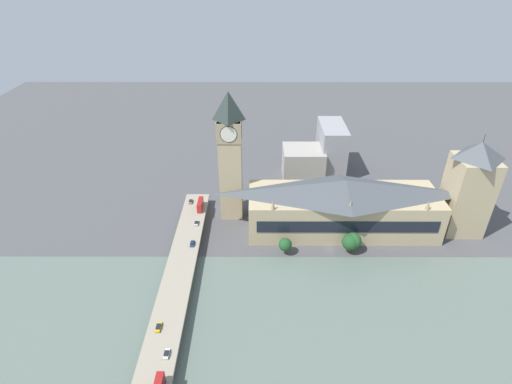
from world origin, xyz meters
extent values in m
plane|color=#4C4C4F|center=(0.00, 0.00, 0.00)|extent=(600.00, 600.00, 0.00)
cube|color=slate|center=(-39.34, 0.00, 0.15)|extent=(66.68, 360.00, 0.30)
cube|color=tan|center=(17.90, -8.00, 10.54)|extent=(29.80, 96.00, 21.08)
cube|color=black|center=(2.85, -8.00, 11.59)|extent=(0.40, 88.32, 6.32)
pyramid|color=#474C51|center=(17.90, -8.00, 25.01)|extent=(29.20, 94.08, 7.86)
cone|color=#9E8966|center=(4.00, -44.48, 23.58)|extent=(2.20, 2.20, 5.00)
cone|color=#9E8966|center=(4.00, -8.00, 23.58)|extent=(2.20, 2.20, 5.00)
cone|color=#9E8966|center=(4.00, 28.48, 23.58)|extent=(2.20, 2.20, 5.00)
cube|color=tan|center=(31.64, 49.80, 27.66)|extent=(11.61, 11.61, 55.31)
cube|color=tan|center=(31.64, 49.80, 50.09)|extent=(12.30, 12.30, 10.45)
cylinder|color=black|center=(25.66, 49.80, 50.09)|extent=(0.50, 8.43, 8.43)
cylinder|color=silver|center=(25.54, 49.80, 50.09)|extent=(0.62, 7.80, 7.80)
cylinder|color=black|center=(37.61, 49.80, 50.09)|extent=(0.50, 8.43, 8.43)
cylinder|color=silver|center=(37.73, 49.80, 50.09)|extent=(0.62, 7.80, 7.80)
cylinder|color=black|center=(31.64, 43.82, 50.09)|extent=(8.43, 0.50, 8.43)
cylinder|color=silver|center=(31.64, 43.70, 50.09)|extent=(7.80, 0.62, 7.80)
cylinder|color=black|center=(31.64, 55.78, 50.09)|extent=(8.43, 0.50, 8.43)
cylinder|color=silver|center=(31.64, 55.90, 50.09)|extent=(7.80, 0.62, 7.80)
pyramid|color=#2D3833|center=(31.64, 49.80, 62.36)|extent=(11.84, 11.84, 14.09)
cube|color=tan|center=(17.90, -69.48, 20.48)|extent=(18.96, 18.96, 40.95)
pyramid|color=#474C51|center=(17.90, -69.48, 45.22)|extent=(18.96, 18.96, 8.53)
cylinder|color=#333338|center=(17.90, -69.48, 51.49)|extent=(0.30, 0.30, 4.00)
cube|color=gray|center=(-39.34, 70.12, 2.17)|extent=(3.00, 11.07, 4.34)
cube|color=gray|center=(18.54, 70.12, 2.17)|extent=(3.00, 11.07, 4.34)
cube|color=gray|center=(-39.34, 70.12, 4.94)|extent=(165.35, 13.02, 1.20)
cube|color=red|center=(28.29, 66.82, 6.96)|extent=(10.02, 2.50, 1.99)
cube|color=black|center=(28.29, 66.82, 7.35)|extent=(9.02, 2.56, 0.87)
cube|color=red|center=(28.29, 66.82, 9.11)|extent=(9.82, 2.50, 2.33)
cube|color=black|center=(28.29, 66.82, 9.23)|extent=(9.02, 2.56, 1.12)
cube|color=maroon|center=(28.29, 66.82, 10.36)|extent=(9.72, 2.37, 0.16)
cylinder|color=black|center=(32.46, 65.68, 6.07)|extent=(1.06, 0.28, 1.06)
cylinder|color=black|center=(32.46, 67.96, 6.07)|extent=(1.06, 0.28, 1.06)
cylinder|color=black|center=(24.24, 65.68, 6.07)|extent=(1.06, 0.28, 1.06)
cylinder|color=black|center=(24.24, 67.96, 6.07)|extent=(1.06, 0.28, 1.06)
cylinder|color=black|center=(-74.91, 65.58, 6.09)|extent=(1.11, 0.28, 1.11)
cylinder|color=black|center=(-74.91, 67.92, 6.09)|extent=(1.11, 0.28, 1.11)
cube|color=navy|center=(-3.18, 66.86, 6.07)|extent=(4.58, 1.83, 0.56)
cube|color=black|center=(-3.31, 66.86, 6.64)|extent=(2.38, 1.65, 0.57)
cylinder|color=black|center=(-1.38, 66.04, 5.89)|extent=(0.70, 0.22, 0.70)
cylinder|color=black|center=(-1.38, 67.69, 5.89)|extent=(0.70, 0.22, 0.70)
cylinder|color=black|center=(-4.98, 66.04, 5.89)|extent=(0.70, 0.22, 0.70)
cylinder|color=black|center=(-4.98, 67.69, 5.89)|extent=(0.70, 0.22, 0.70)
cube|color=gold|center=(-52.89, 72.42, 6.08)|extent=(4.61, 1.71, 0.56)
cube|color=black|center=(-53.03, 72.42, 6.63)|extent=(2.40, 1.54, 0.53)
cylinder|color=black|center=(-51.08, 71.66, 5.89)|extent=(0.71, 0.22, 0.71)
cylinder|color=black|center=(-51.08, 73.19, 5.89)|extent=(0.71, 0.22, 0.71)
cylinder|color=black|center=(-54.70, 71.66, 5.89)|extent=(0.71, 0.22, 0.71)
cylinder|color=black|center=(-54.70, 73.19, 5.89)|extent=(0.71, 0.22, 0.71)
cube|color=silver|center=(-64.42, 67.19, 6.07)|extent=(4.04, 1.71, 0.57)
cube|color=black|center=(-64.54, 67.19, 6.63)|extent=(2.10, 1.54, 0.56)
cylinder|color=black|center=(-62.87, 66.42, 5.88)|extent=(0.68, 0.22, 0.68)
cylinder|color=black|center=(-62.87, 67.96, 5.88)|extent=(0.68, 0.22, 0.68)
cylinder|color=black|center=(-65.96, 66.42, 5.88)|extent=(0.68, 0.22, 0.68)
cylinder|color=black|center=(-65.96, 67.96, 5.88)|extent=(0.68, 0.22, 0.68)
cube|color=silver|center=(13.79, 67.11, 6.08)|extent=(4.47, 1.89, 0.59)
cube|color=black|center=(13.66, 67.11, 6.60)|extent=(2.32, 1.70, 0.44)
cylinder|color=black|center=(15.54, 66.26, 5.88)|extent=(0.68, 0.22, 0.68)
cylinder|color=black|center=(15.54, 67.97, 5.88)|extent=(0.68, 0.22, 0.68)
cylinder|color=black|center=(12.03, 66.26, 5.88)|extent=(0.68, 0.22, 0.68)
cylinder|color=black|center=(12.03, 67.97, 5.88)|extent=(0.68, 0.22, 0.68)
cube|color=slate|center=(34.49, 73.05, 6.11)|extent=(4.17, 1.80, 0.67)
cube|color=black|center=(34.36, 73.05, 6.72)|extent=(2.17, 1.62, 0.54)
cylinder|color=black|center=(36.11, 72.24, 5.87)|extent=(0.66, 0.22, 0.66)
cylinder|color=black|center=(36.11, 73.86, 5.87)|extent=(0.66, 0.22, 0.66)
cylinder|color=black|center=(32.87, 72.24, 5.87)|extent=(0.66, 0.22, 0.66)
cylinder|color=black|center=(32.87, 73.86, 5.87)|extent=(0.66, 0.22, 0.66)
cube|color=#A39E93|center=(74.45, 6.56, 10.02)|extent=(22.86, 25.79, 20.04)
cube|color=#939399|center=(83.76, -12.25, 16.06)|extent=(33.68, 15.65, 32.12)
cylinder|color=brown|center=(-3.42, 22.52, 1.54)|extent=(0.70, 0.70, 3.08)
sphere|color=#1E4C23|center=(-3.42, 22.52, 5.80)|extent=(6.39, 6.39, 6.39)
cylinder|color=brown|center=(-1.75, -10.01, 1.64)|extent=(0.70, 0.70, 3.28)
sphere|color=#235628|center=(-1.75, -10.01, 6.74)|extent=(8.13, 8.13, 8.13)
cylinder|color=brown|center=(-2.37, -8.69, 1.56)|extent=(0.70, 0.70, 3.12)
sphere|color=#1E4C23|center=(-2.37, -8.69, 6.57)|extent=(8.10, 8.10, 8.10)
camera|label=1|loc=(-153.92, 36.03, 124.67)|focal=28.00mm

